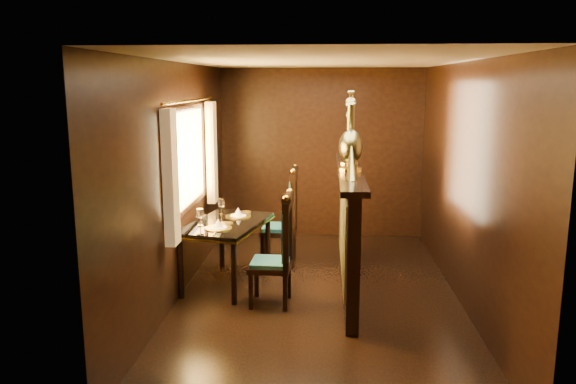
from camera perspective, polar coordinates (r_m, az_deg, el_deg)
name	(u,v)px	position (r m, az deg, el deg)	size (l,w,h in m)	color
ground	(318,295)	(6.25, 3.08, -10.42)	(5.00, 5.00, 0.00)	black
room_shell	(312,151)	(5.87, 2.41, 4.17)	(3.04, 5.04, 2.52)	black
partition	(348,226)	(6.32, 6.10, -3.42)	(0.26, 2.70, 1.36)	black
dining_table	(226,228)	(6.42, -6.30, -3.65)	(1.01, 1.38, 0.93)	black
chair_left	(281,246)	(5.81, -0.72, -5.54)	(0.45, 0.48, 1.20)	black
chair_right	(288,213)	(7.09, -0.01, -2.20)	(0.45, 0.51, 1.27)	black
peacock_left	(351,132)	(5.93, 6.43, 6.12)	(0.27, 0.71, 0.84)	#194C36
peacock_right	(349,135)	(6.42, 6.23, 5.80)	(0.22, 0.58, 0.69)	#194C36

